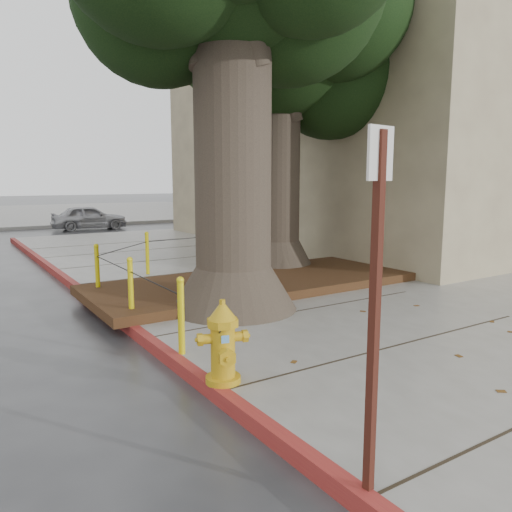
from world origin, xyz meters
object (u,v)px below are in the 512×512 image
at_px(car_silver, 89,217).
at_px(car_red, 263,208).
at_px(fire_hydrant, 223,343).
at_px(signpost, 375,293).

relative_size(car_silver, car_red, 0.77).
relative_size(fire_hydrant, car_red, 0.21).
xyz_separation_m(car_silver, car_red, (9.38, 0.11, 0.14)).
bearing_deg(signpost, car_red, 50.76).
relative_size(fire_hydrant, signpost, 0.37).
distance_m(car_silver, car_red, 9.38).
distance_m(signpost, car_red, 24.23).
height_order(car_silver, car_red, car_red).
bearing_deg(fire_hydrant, car_silver, 97.03).
distance_m(fire_hydrant, car_red, 22.43).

